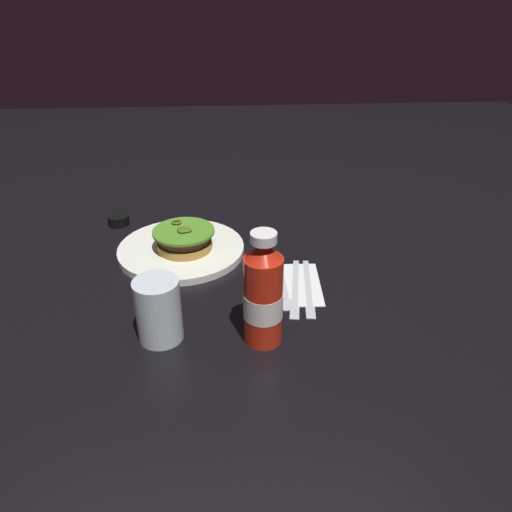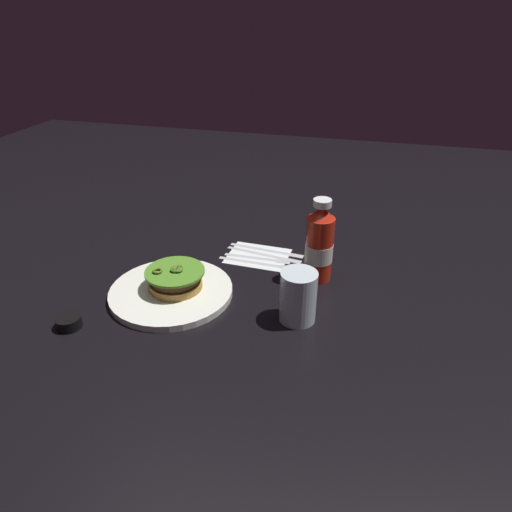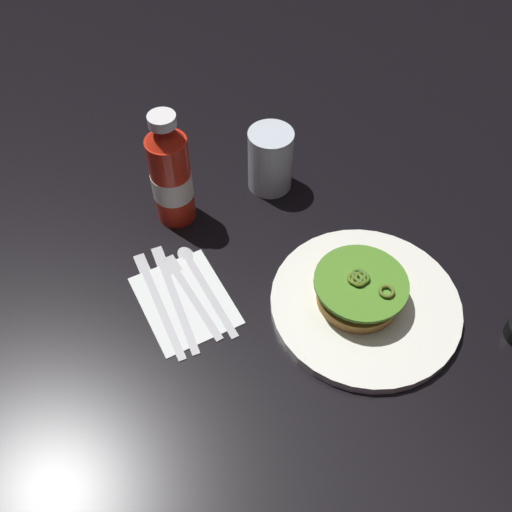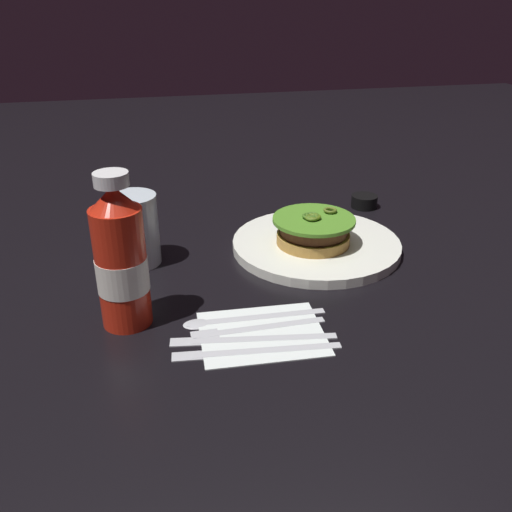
{
  "view_description": "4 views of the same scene",
  "coord_description": "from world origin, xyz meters",
  "px_view_note": "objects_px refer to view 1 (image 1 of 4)",
  "views": [
    {
      "loc": [
        0.92,
        0.11,
        0.56
      ],
      "look_at": [
        0.05,
        0.17,
        0.06
      ],
      "focal_mm": 35.03,
      "sensor_mm": 36.0,
      "label": 1
    },
    {
      "loc": [
        0.34,
        -0.81,
        0.61
      ],
      "look_at": [
        0.09,
        0.13,
        0.06
      ],
      "focal_mm": 32.19,
      "sensor_mm": 36.0,
      "label": 2
    },
    {
      "loc": [
        -0.4,
        0.39,
        0.71
      ],
      "look_at": [
        0.04,
        0.13,
        0.07
      ],
      "focal_mm": 39.09,
      "sensor_mm": 36.0,
      "label": 3
    },
    {
      "loc": [
        0.2,
        0.82,
        0.41
      ],
      "look_at": [
        0.05,
        0.11,
        0.05
      ],
      "focal_mm": 38.57,
      "sensor_mm": 36.0,
      "label": 4
    }
  ],
  "objects_px": {
    "fork_utensil": "(284,288)",
    "condiment_cup": "(119,220)",
    "ketchup_bottle": "(263,295)",
    "napkin": "(289,284)",
    "water_glass": "(159,310)",
    "spoon_utensil": "(272,291)",
    "steak_knife": "(309,290)",
    "butter_knife": "(295,290)",
    "burger_sandwich": "(184,239)",
    "dinner_plate": "(181,249)"
  },
  "relations": [
    {
      "from": "water_glass",
      "to": "spoon_utensil",
      "type": "xyz_separation_m",
      "value": [
        -0.12,
        0.21,
        -0.05
      ]
    },
    {
      "from": "dinner_plate",
      "to": "butter_knife",
      "type": "height_order",
      "value": "dinner_plate"
    },
    {
      "from": "condiment_cup",
      "to": "butter_knife",
      "type": "distance_m",
      "value": 0.53
    },
    {
      "from": "condiment_cup",
      "to": "water_glass",
      "type": "bearing_deg",
      "value": 18.3
    },
    {
      "from": "burger_sandwich",
      "to": "water_glass",
      "type": "bearing_deg",
      "value": -4.92
    },
    {
      "from": "fork_utensil",
      "to": "condiment_cup",
      "type": "bearing_deg",
      "value": -130.17
    },
    {
      "from": "dinner_plate",
      "to": "butter_knife",
      "type": "xyz_separation_m",
      "value": [
        0.18,
        0.24,
        -0.0
      ]
    },
    {
      "from": "dinner_plate",
      "to": "condiment_cup",
      "type": "relative_size",
      "value": 5.42
    },
    {
      "from": "steak_knife",
      "to": "water_glass",
      "type": "bearing_deg",
      "value": -66.21
    },
    {
      "from": "burger_sandwich",
      "to": "butter_knife",
      "type": "relative_size",
      "value": 0.64
    },
    {
      "from": "ketchup_bottle",
      "to": "napkin",
      "type": "relative_size",
      "value": 1.31
    },
    {
      "from": "condiment_cup",
      "to": "fork_utensil",
      "type": "relative_size",
      "value": 0.29
    },
    {
      "from": "burger_sandwich",
      "to": "butter_knife",
      "type": "bearing_deg",
      "value": 53.92
    },
    {
      "from": "condiment_cup",
      "to": "butter_knife",
      "type": "height_order",
      "value": "condiment_cup"
    },
    {
      "from": "water_glass",
      "to": "fork_utensil",
      "type": "height_order",
      "value": "water_glass"
    },
    {
      "from": "napkin",
      "to": "butter_knife",
      "type": "height_order",
      "value": "butter_knife"
    },
    {
      "from": "dinner_plate",
      "to": "burger_sandwich",
      "type": "xyz_separation_m",
      "value": [
        0.01,
        0.01,
        0.03
      ]
    },
    {
      "from": "water_glass",
      "to": "spoon_utensil",
      "type": "relative_size",
      "value": 0.59
    },
    {
      "from": "spoon_utensil",
      "to": "steak_knife",
      "type": "xyz_separation_m",
      "value": [
        -0.0,
        0.07,
        0.0
      ]
    },
    {
      "from": "napkin",
      "to": "fork_utensil",
      "type": "relative_size",
      "value": 0.89
    },
    {
      "from": "fork_utensil",
      "to": "steak_knife",
      "type": "relative_size",
      "value": 0.85
    },
    {
      "from": "water_glass",
      "to": "condiment_cup",
      "type": "xyz_separation_m",
      "value": [
        -0.46,
        -0.15,
        -0.05
      ]
    },
    {
      "from": "ketchup_bottle",
      "to": "steak_knife",
      "type": "relative_size",
      "value": 0.99
    },
    {
      "from": "fork_utensil",
      "to": "ketchup_bottle",
      "type": "bearing_deg",
      "value": -20.08
    },
    {
      "from": "ketchup_bottle",
      "to": "water_glass",
      "type": "relative_size",
      "value": 1.81
    },
    {
      "from": "dinner_plate",
      "to": "water_glass",
      "type": "relative_size",
      "value": 2.48
    },
    {
      "from": "condiment_cup",
      "to": "napkin",
      "type": "bearing_deg",
      "value": 52.31
    },
    {
      "from": "water_glass",
      "to": "spoon_utensil",
      "type": "height_order",
      "value": "water_glass"
    },
    {
      "from": "butter_knife",
      "to": "condiment_cup",
      "type": "bearing_deg",
      "value": -129.44
    },
    {
      "from": "water_glass",
      "to": "condiment_cup",
      "type": "relative_size",
      "value": 2.19
    },
    {
      "from": "ketchup_bottle",
      "to": "butter_knife",
      "type": "relative_size",
      "value": 0.98
    },
    {
      "from": "dinner_plate",
      "to": "spoon_utensil",
      "type": "distance_m",
      "value": 0.26
    },
    {
      "from": "water_glass",
      "to": "napkin",
      "type": "distance_m",
      "value": 0.29
    },
    {
      "from": "condiment_cup",
      "to": "napkin",
      "type": "xyz_separation_m",
      "value": [
        0.31,
        0.4,
        -0.01
      ]
    },
    {
      "from": "dinner_plate",
      "to": "fork_utensil",
      "type": "relative_size",
      "value": 1.59
    },
    {
      "from": "spoon_utensil",
      "to": "steak_knife",
      "type": "height_order",
      "value": "same"
    },
    {
      "from": "dinner_plate",
      "to": "steak_knife",
      "type": "distance_m",
      "value": 0.32
    },
    {
      "from": "burger_sandwich",
      "to": "napkin",
      "type": "bearing_deg",
      "value": 57.58
    },
    {
      "from": "ketchup_bottle",
      "to": "burger_sandwich",
      "type": "bearing_deg",
      "value": -153.74
    },
    {
      "from": "ketchup_bottle",
      "to": "fork_utensil",
      "type": "xyz_separation_m",
      "value": [
        -0.15,
        0.06,
        -0.09
      ]
    },
    {
      "from": "condiment_cup",
      "to": "ketchup_bottle",
      "type": "bearing_deg",
      "value": 34.67
    },
    {
      "from": "napkin",
      "to": "fork_utensil",
      "type": "xyz_separation_m",
      "value": [
        0.02,
        -0.01,
        0.0
      ]
    },
    {
      "from": "water_glass",
      "to": "butter_knife",
      "type": "xyz_separation_m",
      "value": [
        -0.13,
        0.25,
        -0.05
      ]
    },
    {
      "from": "ketchup_bottle",
      "to": "spoon_utensil",
      "type": "bearing_deg",
      "value": 168.51
    },
    {
      "from": "burger_sandwich",
      "to": "napkin",
      "type": "height_order",
      "value": "burger_sandwich"
    },
    {
      "from": "water_glass",
      "to": "burger_sandwich",
      "type": "bearing_deg",
      "value": 175.08
    },
    {
      "from": "ketchup_bottle",
      "to": "condiment_cup",
      "type": "bearing_deg",
      "value": -145.33
    },
    {
      "from": "dinner_plate",
      "to": "ketchup_bottle",
      "type": "relative_size",
      "value": 1.37
    },
    {
      "from": "condiment_cup",
      "to": "steak_knife",
      "type": "height_order",
      "value": "condiment_cup"
    },
    {
      "from": "dinner_plate",
      "to": "spoon_utensil",
      "type": "relative_size",
      "value": 1.46
    }
  ]
}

